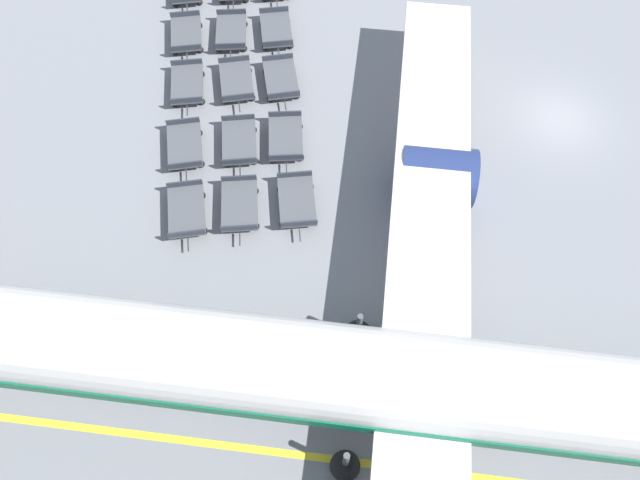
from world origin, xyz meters
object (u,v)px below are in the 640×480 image
Objects in this scene: baggage_dolly_row_near_col_e at (187,211)px; baggage_dolly_row_mid_b_col_c at (281,79)px; baggage_dolly_row_mid_a_col_c at (236,81)px; baggage_dolly_row_near_col_c at (187,85)px; baggage_dolly_row_near_col_b at (186,34)px; baggage_dolly_row_near_col_d at (185,146)px; baggage_dolly_row_mid_b_col_b at (276,30)px; baggage_dolly_row_mid_a_col_b at (231,32)px; baggage_dolly_row_mid_a_col_d at (239,142)px; baggage_dolly_row_mid_b_col_e at (297,202)px; baggage_dolly_row_mid_b_col_d at (286,139)px; baggage_dolly_row_mid_a_col_e at (240,206)px; airplane at (454,388)px.

baggage_dolly_row_near_col_e and baggage_dolly_row_mid_b_col_c have the same top height.
baggage_dolly_row_near_col_c is at bearing -76.77° from baggage_dolly_row_mid_a_col_c.
baggage_dolly_row_near_col_b and baggage_dolly_row_near_col_d have the same top height.
baggage_dolly_row_near_col_e is 1.00× the size of baggage_dolly_row_mid_b_col_b.
baggage_dolly_row_mid_b_col_c is (3.21, 3.43, 0.00)m from baggage_dolly_row_mid_a_col_b.
baggage_dolly_row_mid_a_col_c is at bearing 176.23° from baggage_dolly_row_near_col_e.
baggage_dolly_row_mid_b_col_e is at bearing 47.60° from baggage_dolly_row_mid_a_col_d.
baggage_dolly_row_mid_b_col_e is (3.13, 3.43, 0.00)m from baggage_dolly_row_mid_a_col_d.
baggage_dolly_row_mid_a_col_b is at bearing -164.80° from baggage_dolly_row_mid_a_col_d.
baggage_dolly_row_mid_a_col_c is at bearing -166.02° from baggage_dolly_row_mid_a_col_d.
baggage_dolly_row_mid_a_col_b is at bearing -148.76° from baggage_dolly_row_mid_b_col_d.
baggage_dolly_row_mid_a_col_b is at bearing -165.76° from baggage_dolly_row_mid_a_col_e.
baggage_dolly_row_mid_b_col_c is at bearing -150.56° from airplane.
airplane reaches higher than baggage_dolly_row_mid_a_col_c.
baggage_dolly_row_near_col_e is 6.28m from baggage_dolly_row_mid_b_col_d.
baggage_dolly_row_mid_a_col_b is at bearing 102.04° from baggage_dolly_row_near_col_b.
baggage_dolly_row_near_col_e and baggage_dolly_row_mid_a_col_b have the same top height.
airplane is 22.84m from baggage_dolly_row_mid_b_col_b.
baggage_dolly_row_mid_a_col_e and baggage_dolly_row_mid_b_col_b have the same top height.
airplane is 12.52× the size of baggage_dolly_row_mid_a_col_d.
baggage_dolly_row_mid_a_col_c and baggage_dolly_row_mid_a_col_e have the same top height.
baggage_dolly_row_near_col_b and baggage_dolly_row_mid_b_col_b have the same top height.
airplane reaches higher than baggage_dolly_row_mid_a_col_d.
baggage_dolly_row_near_col_b is 1.00× the size of baggage_dolly_row_mid_a_col_d.
baggage_dolly_row_near_col_c is at bearing -165.83° from baggage_dolly_row_near_col_e.
baggage_dolly_row_mid_b_col_b is at bearing 140.85° from baggage_dolly_row_near_col_c.
baggage_dolly_row_mid_a_col_e is at bearing 105.47° from baggage_dolly_row_near_col_e.
baggage_dolly_row_mid_b_col_d is (7.75, 1.89, 0.00)m from baggage_dolly_row_mid_b_col_b.
baggage_dolly_row_near_col_c is 2.62m from baggage_dolly_row_mid_a_col_c.
baggage_dolly_row_mid_a_col_b and baggage_dolly_row_mid_a_col_c have the same top height.
baggage_dolly_row_near_col_d is 6.52m from baggage_dolly_row_mid_b_col_c.
baggage_dolly_row_mid_a_col_e is at bearing 26.16° from baggage_dolly_row_near_col_b.
baggage_dolly_row_mid_a_col_b is 3.86m from baggage_dolly_row_mid_a_col_c.
baggage_dolly_row_mid_a_col_b is (-8.40, 0.52, 0.00)m from baggage_dolly_row_near_col_d.
baggage_dolly_row_near_col_b is at bearing -164.79° from baggage_dolly_row_near_col_c.
baggage_dolly_row_near_col_e is 1.00× the size of baggage_dolly_row_mid_a_col_c.
airplane reaches higher than baggage_dolly_row_mid_a_col_b.
baggage_dolly_row_mid_b_col_e is at bearing 103.00° from baggage_dolly_row_mid_a_col_e.
baggage_dolly_row_mid_a_col_e is (3.12, 3.45, 0.00)m from baggage_dolly_row_near_col_d.
airplane is 12.54× the size of baggage_dolly_row_mid_a_col_b.
baggage_dolly_row_mid_a_col_e is 12.06m from baggage_dolly_row_mid_b_col_b.
baggage_dolly_row_mid_b_col_c is (-8.31, 0.50, 0.00)m from baggage_dolly_row_mid_a_col_e.
baggage_dolly_row_mid_a_col_b and baggage_dolly_row_mid_b_col_b have the same top height.
baggage_dolly_row_near_col_e is 2.47m from baggage_dolly_row_mid_a_col_e.
baggage_dolly_row_near_col_e is 1.00× the size of baggage_dolly_row_mid_a_col_b.
baggage_dolly_row_mid_b_col_c is at bearing 14.07° from baggage_dolly_row_mid_b_col_b.
airplane is at bearing 58.29° from baggage_dolly_row_near_col_e.
baggage_dolly_row_mid_a_col_d is (-11.94, -10.63, -2.54)m from airplane.
baggage_dolly_row_near_col_b and baggage_dolly_row_near_col_c have the same top height.
baggage_dolly_row_mid_a_col_b is 8.43m from baggage_dolly_row_mid_b_col_d.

